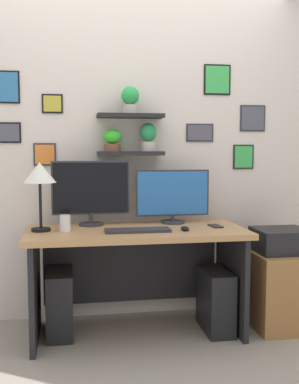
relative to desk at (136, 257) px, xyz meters
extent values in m
plane|color=gray|center=(0.00, -0.05, -0.54)|extent=(8.00, 8.00, 0.00)
cube|color=beige|center=(0.00, 0.39, 0.81)|extent=(4.40, 0.04, 2.70)
cube|color=black|center=(0.00, 0.27, 0.74)|extent=(0.49, 0.20, 0.03)
cube|color=black|center=(0.00, 0.27, 1.01)|extent=(0.49, 0.20, 0.03)
cylinder|color=#B2A899|center=(0.14, 0.27, 0.79)|extent=(0.11, 0.11, 0.07)
ellipsoid|color=#26894B|center=(0.14, 0.27, 0.89)|extent=(0.13, 0.13, 0.14)
cylinder|color=brown|center=(-0.14, 0.27, 0.78)|extent=(0.12, 0.12, 0.06)
ellipsoid|color=green|center=(-0.14, 0.27, 0.86)|extent=(0.14, 0.14, 0.11)
cylinder|color=#B2A899|center=(0.00, 0.27, 1.06)|extent=(0.11, 0.11, 0.07)
ellipsoid|color=green|center=(0.00, 0.27, 1.16)|extent=(0.13, 0.13, 0.14)
cube|color=black|center=(-0.57, 0.36, 1.10)|extent=(0.15, 0.02, 0.14)
cube|color=gold|center=(-0.57, 0.36, 1.10)|extent=(0.13, 0.00, 0.12)
cube|color=black|center=(-0.92, 0.36, 0.89)|extent=(0.23, 0.02, 0.15)
cube|color=#4C4C56|center=(-0.92, 0.36, 0.89)|extent=(0.21, 0.00, 0.13)
cube|color=#2D2D33|center=(1.00, 0.36, 1.01)|extent=(0.21, 0.02, 0.21)
cube|color=#4C4C56|center=(1.00, 0.36, 1.01)|extent=(0.19, 0.00, 0.18)
cube|color=#2D2D33|center=(0.56, 0.36, 0.90)|extent=(0.22, 0.02, 0.14)
cube|color=#4C4C56|center=(0.56, 0.36, 0.90)|extent=(0.20, 0.00, 0.12)
cube|color=black|center=(0.93, 0.36, 0.70)|extent=(0.17, 0.02, 0.20)
cube|color=green|center=(0.93, 0.36, 0.70)|extent=(0.15, 0.00, 0.17)
cube|color=#2D2D33|center=(-0.63, 0.36, 0.73)|extent=(0.17, 0.02, 0.17)
cube|color=orange|center=(-0.63, 0.36, 0.73)|extent=(0.14, 0.00, 0.15)
cube|color=black|center=(-0.90, 0.36, 1.22)|extent=(0.19, 0.02, 0.24)
cube|color=teal|center=(-0.90, 0.36, 1.22)|extent=(0.17, 0.00, 0.21)
cube|color=black|center=(0.70, 0.36, 1.31)|extent=(0.22, 0.02, 0.24)
cube|color=green|center=(0.70, 0.36, 1.31)|extent=(0.19, 0.00, 0.21)
cube|color=tan|center=(0.00, -0.05, 0.19)|extent=(1.51, 0.68, 0.04)
cube|color=black|center=(-0.70, -0.05, -0.18)|extent=(0.04, 0.62, 0.71)
cube|color=black|center=(0.70, -0.05, -0.18)|extent=(0.04, 0.62, 0.71)
cube|color=black|center=(0.00, 0.25, -0.15)|extent=(1.31, 0.02, 0.50)
cylinder|color=#2D2D33|center=(-0.30, 0.16, 0.22)|extent=(0.18, 0.18, 0.02)
cylinder|color=#2D2D33|center=(-0.30, 0.16, 0.27)|extent=(0.03, 0.03, 0.08)
cube|color=#2D2D33|center=(-0.30, 0.17, 0.49)|extent=(0.56, 0.02, 0.39)
cube|color=black|center=(-0.30, 0.15, 0.49)|extent=(0.54, 0.00, 0.37)
cylinder|color=#2D2D33|center=(0.30, 0.16, 0.22)|extent=(0.18, 0.18, 0.02)
cylinder|color=#2D2D33|center=(0.30, 0.16, 0.26)|extent=(0.03, 0.03, 0.05)
cube|color=#2D2D33|center=(0.30, 0.17, 0.44)|extent=(0.55, 0.02, 0.34)
cube|color=#2866B2|center=(0.30, 0.15, 0.44)|extent=(0.53, 0.00, 0.32)
cube|color=#2D2D33|center=(-0.01, -0.16, 0.22)|extent=(0.44, 0.14, 0.02)
ellipsoid|color=black|center=(0.32, -0.17, 0.23)|extent=(0.06, 0.09, 0.03)
cylinder|color=black|center=(-0.65, -0.02, 0.22)|extent=(0.13, 0.13, 0.02)
cylinder|color=black|center=(-0.65, -0.02, 0.39)|extent=(0.02, 0.02, 0.31)
cone|color=white|center=(-0.65, -0.02, 0.61)|extent=(0.22, 0.22, 0.14)
cube|color=black|center=(0.57, -0.05, 0.22)|extent=(0.08, 0.14, 0.01)
cylinder|color=white|center=(-0.49, -0.05, 0.27)|extent=(0.07, 0.07, 0.11)
cube|color=#9E6B38|center=(1.06, -0.08, -0.26)|extent=(0.44, 0.50, 0.55)
cube|color=black|center=(1.06, -0.08, 0.10)|extent=(0.38, 0.34, 0.17)
cube|color=black|center=(-0.53, 0.02, -0.31)|extent=(0.18, 0.40, 0.45)
cube|color=black|center=(0.57, -0.09, -0.32)|extent=(0.18, 0.40, 0.44)
camera|label=1|loc=(-0.45, -3.24, 0.78)|focal=43.84mm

